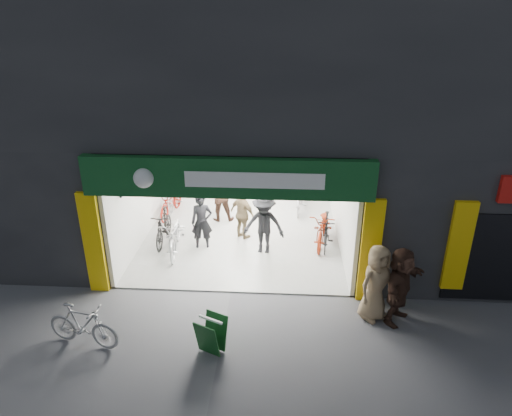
# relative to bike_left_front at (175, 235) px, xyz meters

# --- Properties ---
(ground) EXTENTS (60.00, 60.00, 0.00)m
(ground) POSITION_rel_bike_left_front_xyz_m (1.80, -1.99, -0.53)
(ground) COLOR #56565B
(ground) RESTS_ON ground
(building) EXTENTS (17.00, 10.27, 8.00)m
(building) POSITION_rel_bike_left_front_xyz_m (2.71, 3.00, 3.78)
(building) COLOR #232326
(building) RESTS_ON ground
(bike_left_front) EXTENTS (0.94, 2.09, 1.06)m
(bike_left_front) POSITION_rel_bike_left_front_xyz_m (0.00, 0.00, 0.00)
(bike_left_front) COLOR silver
(bike_left_front) RESTS_ON ground
(bike_left_midfront) EXTENTS (0.50, 1.74, 1.04)m
(bike_left_midfront) POSITION_rel_bike_left_front_xyz_m (-0.46, 0.48, -0.01)
(bike_left_midfront) COLOR black
(bike_left_midfront) RESTS_ON ground
(bike_left_midback) EXTENTS (0.86, 1.88, 0.95)m
(bike_left_midback) POSITION_rel_bike_left_front_xyz_m (-0.70, 2.47, -0.05)
(bike_left_midback) COLOR #9C170E
(bike_left_midback) RESTS_ON ground
(bike_left_back) EXTENTS (0.66, 1.99, 1.18)m
(bike_left_back) POSITION_rel_bike_left_front_xyz_m (-0.70, 3.12, 0.06)
(bike_left_back) COLOR #A6A5AA
(bike_left_back) RESTS_ON ground
(bike_right_front) EXTENTS (0.64, 1.67, 0.98)m
(bike_right_front) POSITION_rel_bike_left_front_xyz_m (4.30, 0.57, -0.04)
(bike_right_front) COLOR black
(bike_right_front) RESTS_ON ground
(bike_right_mid) EXTENTS (1.07, 2.12, 1.06)m
(bike_right_mid) POSITION_rel_bike_left_front_xyz_m (4.23, 0.78, 0.00)
(bike_right_mid) COLOR maroon
(bike_right_mid) RESTS_ON ground
(bike_right_back) EXTENTS (0.72, 1.93, 1.14)m
(bike_right_back) POSITION_rel_bike_left_front_xyz_m (3.60, 3.10, 0.04)
(bike_right_back) COLOR #B4B4B9
(bike_right_back) RESTS_ON ground
(parked_bike) EXTENTS (1.68, 0.80, 0.97)m
(parked_bike) POSITION_rel_bike_left_front_xyz_m (-1.00, -4.04, -0.05)
(parked_bike) COLOR #A4A4A8
(parked_bike) RESTS_ON ground
(customer_a) EXTENTS (0.67, 0.50, 1.67)m
(customer_a) POSITION_rel_bike_left_front_xyz_m (0.73, 0.24, 0.30)
(customer_a) COLOR black
(customer_a) RESTS_ON ground
(customer_b) EXTENTS (0.99, 0.82, 1.85)m
(customer_b) POSITION_rel_bike_left_front_xyz_m (0.99, 2.16, 0.40)
(customer_b) COLOR #382319
(customer_b) RESTS_ON ground
(customer_c) EXTENTS (1.22, 0.80, 1.77)m
(customer_c) POSITION_rel_bike_left_front_xyz_m (2.51, 0.07, 0.35)
(customer_c) COLOR black
(customer_c) RESTS_ON ground
(customer_d) EXTENTS (0.99, 0.90, 1.62)m
(customer_d) POSITION_rel_bike_left_front_xyz_m (1.85, 0.90, 0.28)
(customer_d) COLOR olive
(customer_d) RESTS_ON ground
(pedestrian_near) EXTENTS (1.04, 0.98, 1.79)m
(pedestrian_near) POSITION_rel_bike_left_front_xyz_m (5.10, -2.73, 0.37)
(pedestrian_near) COLOR #917654
(pedestrian_near) RESTS_ON ground
(pedestrian_far) EXTENTS (1.38, 1.68, 1.80)m
(pedestrian_far) POSITION_rel_bike_left_front_xyz_m (5.60, -2.81, 0.37)
(pedestrian_far) COLOR #3B251B
(pedestrian_far) RESTS_ON ground
(sandwich_board) EXTENTS (0.68, 0.69, 0.79)m
(sandwich_board) POSITION_rel_bike_left_front_xyz_m (1.65, -4.09, -0.10)
(sandwich_board) COLOR #0F3D16
(sandwich_board) RESTS_ON ground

